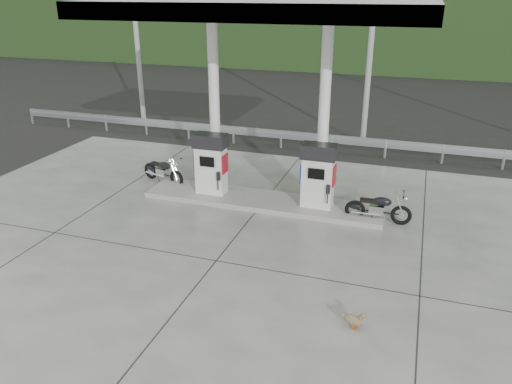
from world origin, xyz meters
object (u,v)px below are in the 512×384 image
(gas_pump_right, at_px, (318,176))
(motorcycle_right, at_px, (378,208))
(gas_pump_left, at_px, (211,164))
(duck, at_px, (353,320))
(motorcycle_left, at_px, (163,171))

(gas_pump_right, distance_m, motorcycle_right, 1.84)
(gas_pump_left, distance_m, motorcycle_right, 4.95)
(motorcycle_right, xyz_separation_m, duck, (0.04, -4.77, -0.22))
(motorcycle_right, bearing_deg, gas_pump_right, 172.07)
(gas_pump_right, height_order, motorcycle_left, gas_pump_right)
(motorcycle_left, height_order, motorcycle_right, motorcycle_right)
(gas_pump_right, bearing_deg, motorcycle_right, -6.42)
(duck, bearing_deg, gas_pump_left, 146.71)
(gas_pump_right, xyz_separation_m, motorcycle_left, (-5.16, 0.62, -0.67))
(motorcycle_left, bearing_deg, gas_pump_left, 0.39)
(motorcycle_right, bearing_deg, motorcycle_left, 171.74)
(gas_pump_left, bearing_deg, motorcycle_left, 162.42)
(motorcycle_right, bearing_deg, gas_pump_left, 176.25)
(motorcycle_left, relative_size, motorcycle_right, 0.99)
(gas_pump_right, relative_size, motorcycle_left, 1.11)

